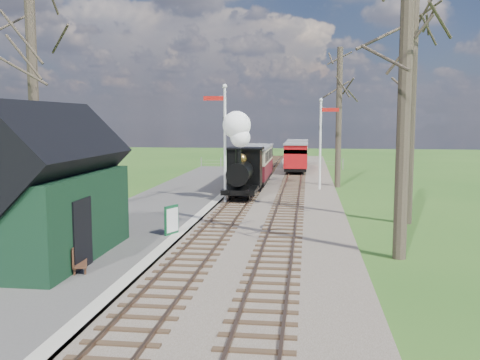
{
  "coord_description": "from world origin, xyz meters",
  "views": [
    {
      "loc": [
        3.55,
        -11.23,
        4.45
      ],
      "look_at": [
        0.41,
        13.44,
        1.6
      ],
      "focal_mm": 40.0,
      "sensor_mm": 36.0,
      "label": 1
    }
  ],
  "objects_px": {
    "locomotive": "(242,161)",
    "semaphore_near": "(224,135)",
    "station_shed": "(48,191)",
    "bench": "(77,257)",
    "coach": "(253,163)",
    "red_carriage_a": "(296,157)",
    "person": "(86,238)",
    "red_carriage_b": "(297,152)",
    "sign_board": "(172,220)",
    "semaphore_far": "(322,137)"
  },
  "relations": [
    {
      "from": "semaphore_far",
      "to": "coach",
      "type": "relative_size",
      "value": 0.77
    },
    {
      "from": "semaphore_near",
      "to": "semaphore_far",
      "type": "height_order",
      "value": "semaphore_near"
    },
    {
      "from": "semaphore_far",
      "to": "semaphore_near",
      "type": "bearing_deg",
      "value": -130.6
    },
    {
      "from": "coach",
      "to": "person",
      "type": "xyz_separation_m",
      "value": [
        -2.97,
        -20.04,
        -0.62
      ]
    },
    {
      "from": "station_shed",
      "to": "red_carriage_b",
      "type": "xyz_separation_m",
      "value": [
        6.9,
        33.83,
        -0.87
      ]
    },
    {
      "from": "sign_board",
      "to": "red_carriage_a",
      "type": "bearing_deg",
      "value": 80.75
    },
    {
      "from": "locomotive",
      "to": "semaphore_near",
      "type": "bearing_deg",
      "value": -115.51
    },
    {
      "from": "semaphore_far",
      "to": "red_carriage_b",
      "type": "relative_size",
      "value": 1.21
    },
    {
      "from": "locomotive",
      "to": "station_shed",
      "type": "bearing_deg",
      "value": -107.5
    },
    {
      "from": "station_shed",
      "to": "locomotive",
      "type": "bearing_deg",
      "value": 72.5
    },
    {
      "from": "sign_board",
      "to": "bench",
      "type": "xyz_separation_m",
      "value": [
        -1.5,
        -4.88,
        -0.19
      ]
    },
    {
      "from": "coach",
      "to": "person",
      "type": "bearing_deg",
      "value": -98.42
    },
    {
      "from": "coach",
      "to": "bench",
      "type": "distance_m",
      "value": 21.05
    },
    {
      "from": "station_shed",
      "to": "bench",
      "type": "height_order",
      "value": "station_shed"
    },
    {
      "from": "sign_board",
      "to": "bench",
      "type": "distance_m",
      "value": 5.11
    },
    {
      "from": "semaphore_far",
      "to": "bench",
      "type": "bearing_deg",
      "value": -110.8
    },
    {
      "from": "coach",
      "to": "red_carriage_a",
      "type": "xyz_separation_m",
      "value": [
        2.6,
        8.68,
        -0.17
      ]
    },
    {
      "from": "semaphore_far",
      "to": "sign_board",
      "type": "bearing_deg",
      "value": -112.03
    },
    {
      "from": "semaphore_far",
      "to": "sign_board",
      "type": "distance_m",
      "value": 15.63
    },
    {
      "from": "red_carriage_a",
      "to": "station_shed",
      "type": "bearing_deg",
      "value": -103.68
    },
    {
      "from": "station_shed",
      "to": "coach",
      "type": "distance_m",
      "value": 20.13
    },
    {
      "from": "station_shed",
      "to": "red_carriage_a",
      "type": "height_order",
      "value": "station_shed"
    },
    {
      "from": "semaphore_near",
      "to": "coach",
      "type": "bearing_deg",
      "value": 84.26
    },
    {
      "from": "station_shed",
      "to": "semaphore_far",
      "type": "relative_size",
      "value": 1.1
    },
    {
      "from": "coach",
      "to": "red_carriage_a",
      "type": "bearing_deg",
      "value": 73.32
    },
    {
      "from": "sign_board",
      "to": "coach",
      "type": "bearing_deg",
      "value": 84.95
    },
    {
      "from": "locomotive",
      "to": "sign_board",
      "type": "xyz_separation_m",
      "value": [
        -1.4,
        -9.87,
        -1.4
      ]
    },
    {
      "from": "station_shed",
      "to": "red_carriage_b",
      "type": "bearing_deg",
      "value": 78.48
    },
    {
      "from": "semaphore_near",
      "to": "bench",
      "type": "bearing_deg",
      "value": -99.23
    },
    {
      "from": "semaphore_far",
      "to": "red_carriage_b",
      "type": "bearing_deg",
      "value": 96.39
    },
    {
      "from": "red_carriage_a",
      "to": "semaphore_near",
      "type": "bearing_deg",
      "value": -101.66
    },
    {
      "from": "station_shed",
      "to": "sign_board",
      "type": "distance_m",
      "value": 4.95
    },
    {
      "from": "red_carriage_a",
      "to": "bench",
      "type": "xyz_separation_m",
      "value": [
        -5.51,
        -29.5,
        -0.85
      ]
    },
    {
      "from": "semaphore_near",
      "to": "coach",
      "type": "relative_size",
      "value": 0.83
    },
    {
      "from": "coach",
      "to": "locomotive",
      "type": "bearing_deg",
      "value": -90.11
    },
    {
      "from": "sign_board",
      "to": "person",
      "type": "xyz_separation_m",
      "value": [
        -1.56,
        -4.1,
        0.21
      ]
    },
    {
      "from": "coach",
      "to": "red_carriage_b",
      "type": "distance_m",
      "value": 14.42
    },
    {
      "from": "bench",
      "to": "person",
      "type": "distance_m",
      "value": 0.88
    },
    {
      "from": "coach",
      "to": "sign_board",
      "type": "xyz_separation_m",
      "value": [
        -1.41,
        -15.94,
        -0.83
      ]
    },
    {
      "from": "semaphore_near",
      "to": "bench",
      "type": "xyz_separation_m",
      "value": [
        -2.14,
        -13.17,
        -3.07
      ]
    },
    {
      "from": "locomotive",
      "to": "red_carriage_a",
      "type": "height_order",
      "value": "locomotive"
    },
    {
      "from": "red_carriage_a",
      "to": "semaphore_far",
      "type": "bearing_deg",
      "value": -80.26
    },
    {
      "from": "person",
      "to": "red_carriage_b",
      "type": "bearing_deg",
      "value": -9.1
    },
    {
      "from": "locomotive",
      "to": "red_carriage_a",
      "type": "relative_size",
      "value": 0.99
    },
    {
      "from": "red_carriage_b",
      "to": "bench",
      "type": "height_order",
      "value": "red_carriage_b"
    },
    {
      "from": "coach",
      "to": "red_carriage_b",
      "type": "bearing_deg",
      "value": 79.61
    },
    {
      "from": "station_shed",
      "to": "sign_board",
      "type": "xyz_separation_m",
      "value": [
        2.89,
        3.71,
        -1.53
      ]
    },
    {
      "from": "semaphore_far",
      "to": "locomotive",
      "type": "xyz_separation_m",
      "value": [
        -4.39,
        -4.41,
        -1.21
      ]
    },
    {
      "from": "station_shed",
      "to": "locomotive",
      "type": "xyz_separation_m",
      "value": [
        4.29,
        13.59,
        -0.13
      ]
    },
    {
      "from": "person",
      "to": "red_carriage_a",
      "type": "bearing_deg",
      "value": -10.83
    }
  ]
}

